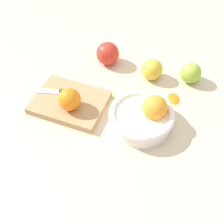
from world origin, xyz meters
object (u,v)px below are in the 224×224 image
Objects in this scene: bowl at (143,116)px; apple_front_left at (152,69)px; cutting_board at (70,102)px; apple_front_center at (108,54)px; knife at (56,91)px; orange_on_board at (69,99)px; apple_front_left_2 at (191,73)px.

apple_front_left is (-0.00, -0.21, 0.00)m from bowl.
cutting_board is 2.72× the size of apple_front_center.
knife is 0.32m from apple_front_left.
orange_on_board is 0.94× the size of apple_front_left.
bowl is 2.35× the size of apple_front_center.
apple_front_left is (-0.28, -0.15, 0.01)m from knife.
apple_front_center is (0.29, -0.04, 0.01)m from apple_front_left_2.
orange_on_board is 0.09m from knife.
bowl is 0.21m from apple_front_left.
apple_front_left_2 is 0.86× the size of apple_front_center.
orange_on_board is 0.30m from apple_front_left.
cutting_board is 0.29m from apple_front_left.
knife is at bearing -11.07° from bowl.
orange_on_board reaches higher than cutting_board.
apple_front_left_2 is (-0.36, -0.19, 0.02)m from cutting_board.
knife is at bearing 21.59° from apple_front_left_2.
cutting_board is 0.40m from apple_front_left_2.
apple_front_left_2 is 0.29m from apple_front_center.
bowl is at bearing 59.40° from apple_front_left_2.
orange_on_board is 0.41m from apple_front_left_2.
apple_front_center is at bearing -103.18° from orange_on_board.
apple_front_left_2 is (-0.34, -0.21, -0.02)m from orange_on_board.
apple_front_center is at bearing -121.34° from knife.
orange_on_board reaches higher than apple_front_center.
apple_front_left is at bearing -90.42° from bowl.
apple_front_left is 0.13m from apple_front_left_2.
bowl is at bearing 121.91° from apple_front_center.
apple_front_center is at bearing -58.09° from bowl.
apple_front_center reaches higher than apple_front_left.
bowl is at bearing 168.93° from knife.
cutting_board is 3.25× the size of orange_on_board.
bowl is 2.73× the size of apple_front_left_2.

